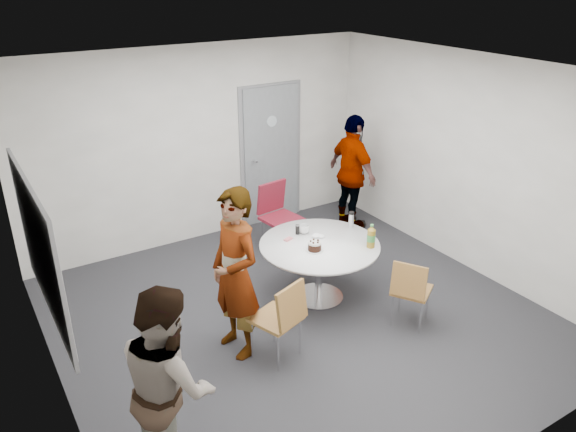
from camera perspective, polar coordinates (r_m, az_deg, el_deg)
floor at (r=6.39m, az=1.16°, el=-10.21°), size 5.00×5.00×0.00m
ceiling at (r=5.35m, az=1.41°, el=14.39°), size 5.00×5.00×0.00m
wall_back at (r=7.82m, az=-8.88°, el=7.09°), size 5.00×0.00×5.00m
wall_left at (r=4.96m, az=-23.75°, el=-5.13°), size 0.00×5.00×5.00m
wall_right at (r=7.33m, az=17.93°, el=5.02°), size 0.00×5.00×5.00m
wall_front at (r=4.14m, az=20.92°, el=-10.69°), size 5.00×0.00×5.00m
door at (r=8.37m, az=-1.76°, el=6.19°), size 1.02×0.17×2.12m
whiteboard at (r=5.10m, az=-23.90°, el=-3.08°), size 0.04×1.90×1.25m
table at (r=6.44m, az=3.37°, el=-3.60°), size 1.37×1.37×0.99m
chair_near_left at (r=5.48m, az=-0.55°, el=-9.94°), size 0.53×0.56×0.88m
chair_near_right at (r=6.12m, az=12.32°, el=-7.11°), size 0.55×0.54×0.80m
chair_far at (r=7.54m, az=-1.12°, el=0.61°), size 0.52×0.56×0.97m
person_main at (r=5.47m, az=-5.36°, el=-5.89°), size 0.49×0.69×1.76m
person_left at (r=4.35m, az=-11.98°, el=-16.41°), size 0.65×0.82×1.63m
person_right at (r=8.20m, az=6.56°, el=4.36°), size 0.44×1.01×1.71m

